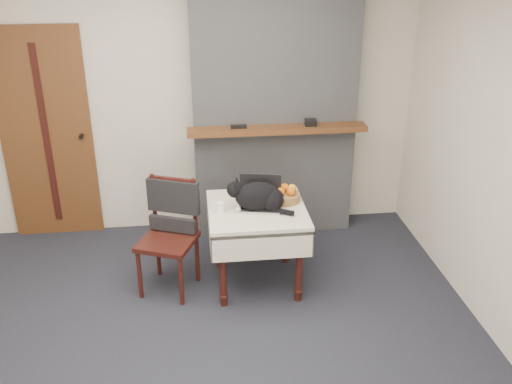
% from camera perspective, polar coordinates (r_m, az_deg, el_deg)
% --- Properties ---
extents(ground, '(4.50, 4.50, 0.00)m').
position_cam_1_polar(ground, '(4.21, -7.31, -15.81)').
color(ground, black).
rests_on(ground, ground).
extents(room_shell, '(4.52, 4.01, 2.61)m').
position_cam_1_polar(room_shell, '(3.80, -8.73, 9.82)').
color(room_shell, beige).
rests_on(room_shell, ground).
extents(door, '(0.82, 0.10, 2.00)m').
position_cam_1_polar(door, '(5.63, -20.19, 5.30)').
color(door, brown).
rests_on(door, ground).
extents(chimney, '(1.62, 0.48, 2.60)m').
position_cam_1_polar(chimney, '(5.31, 1.82, 9.08)').
color(chimney, gray).
rests_on(chimney, ground).
extents(side_table, '(0.78, 0.78, 0.70)m').
position_cam_1_polar(side_table, '(4.62, 0.08, -2.85)').
color(side_table, '#33110E').
rests_on(side_table, ground).
extents(laptop, '(0.39, 0.35, 0.25)m').
position_cam_1_polar(laptop, '(4.59, 0.38, -0.63)').
color(laptop, '#B7B7BC').
rests_on(laptop, side_table).
extents(cat, '(0.53, 0.30, 0.27)m').
position_cam_1_polar(cat, '(4.49, 0.33, -0.47)').
color(cat, black).
rests_on(cat, side_table).
extents(cream_jar, '(0.07, 0.07, 0.08)m').
position_cam_1_polar(cream_jar, '(4.49, -3.61, -1.53)').
color(cream_jar, white).
rests_on(cream_jar, side_table).
extents(pill_bottle, '(0.04, 0.04, 0.08)m').
position_cam_1_polar(pill_bottle, '(4.50, 2.30, -1.46)').
color(pill_bottle, '#9A5013').
rests_on(pill_bottle, side_table).
extents(fruit_basket, '(0.23, 0.23, 0.13)m').
position_cam_1_polar(fruit_basket, '(4.67, 2.98, -0.28)').
color(fruit_basket, olive).
rests_on(fruit_basket, side_table).
extents(desk_clutter, '(0.15, 0.06, 0.01)m').
position_cam_1_polar(desk_clutter, '(4.60, 1.80, -1.38)').
color(desk_clutter, black).
rests_on(desk_clutter, side_table).
extents(chair, '(0.55, 0.54, 0.94)m').
position_cam_1_polar(chair, '(4.66, -8.52, -2.71)').
color(chair, '#33110E').
rests_on(chair, ground).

